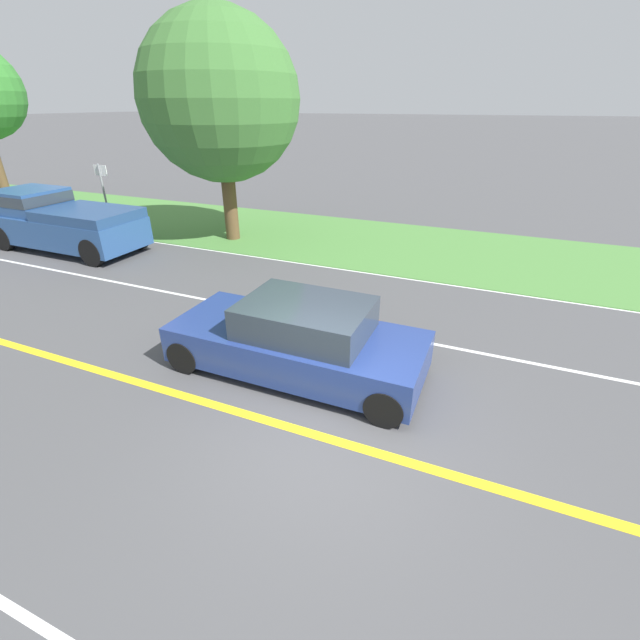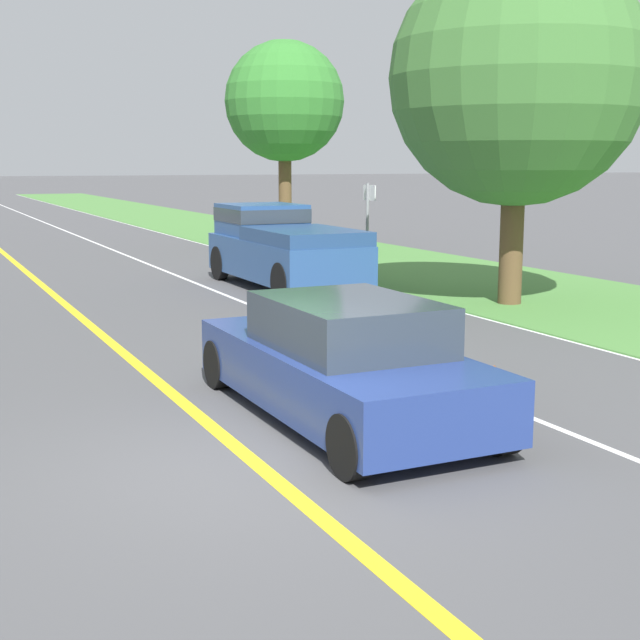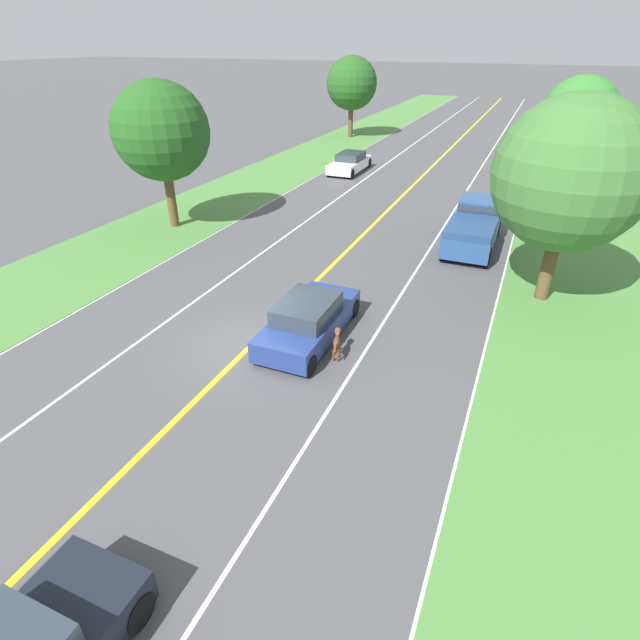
{
  "view_description": "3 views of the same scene",
  "coord_description": "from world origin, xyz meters",
  "px_view_note": "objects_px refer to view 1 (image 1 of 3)",
  "views": [
    {
      "loc": [
        -4.59,
        -1.89,
        4.53
      ],
      "look_at": [
        2.23,
        1.01,
        0.75
      ],
      "focal_mm": 24.0,
      "sensor_mm": 36.0,
      "label": 1
    },
    {
      "loc": [
        -3.02,
        -7.88,
        2.95
      ],
      "look_at": [
        1.34,
        1.39,
        1.13
      ],
      "focal_mm": 50.0,
      "sensor_mm": 36.0,
      "label": 2
    },
    {
      "loc": [
        7.36,
        -11.67,
        8.67
      ],
      "look_at": [
        2.14,
        0.58,
        1.08
      ],
      "focal_mm": 28.0,
      "sensor_mm": 36.0,
      "label": 3
    }
  ],
  "objects_px": {
    "pickup_truck": "(61,220)",
    "roadside_tree_right_near": "(220,99)",
    "street_sign": "(103,187)",
    "dog": "(356,323)",
    "ego_car": "(299,340)"
  },
  "relations": [
    {
      "from": "roadside_tree_right_near",
      "to": "street_sign",
      "type": "xyz_separation_m",
      "value": [
        -0.32,
        5.72,
        -3.1
      ]
    },
    {
      "from": "ego_car",
      "to": "street_sign",
      "type": "relative_size",
      "value": 1.93
    },
    {
      "from": "ego_car",
      "to": "roadside_tree_right_near",
      "type": "bearing_deg",
      "value": 41.0
    },
    {
      "from": "street_sign",
      "to": "dog",
      "type": "bearing_deg",
      "value": -113.44
    },
    {
      "from": "street_sign",
      "to": "pickup_truck",
      "type": "bearing_deg",
      "value": -159.41
    },
    {
      "from": "ego_car",
      "to": "dog",
      "type": "relative_size",
      "value": 4.33
    },
    {
      "from": "pickup_truck",
      "to": "street_sign",
      "type": "distance_m",
      "value": 3.18
    },
    {
      "from": "dog",
      "to": "street_sign",
      "type": "xyz_separation_m",
      "value": [
        5.39,
        12.43,
        0.98
      ]
    },
    {
      "from": "pickup_truck",
      "to": "roadside_tree_right_near",
      "type": "xyz_separation_m",
      "value": [
        3.25,
        -4.61,
        3.65
      ]
    },
    {
      "from": "pickup_truck",
      "to": "roadside_tree_right_near",
      "type": "height_order",
      "value": "roadside_tree_right_near"
    },
    {
      "from": "roadside_tree_right_near",
      "to": "dog",
      "type": "bearing_deg",
      "value": -130.35
    },
    {
      "from": "ego_car",
      "to": "pickup_truck",
      "type": "bearing_deg",
      "value": 70.85
    },
    {
      "from": "dog",
      "to": "street_sign",
      "type": "distance_m",
      "value": 13.59
    },
    {
      "from": "dog",
      "to": "pickup_truck",
      "type": "distance_m",
      "value": 11.6
    },
    {
      "from": "ego_car",
      "to": "pickup_truck",
      "type": "distance_m",
      "value": 11.29
    }
  ]
}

